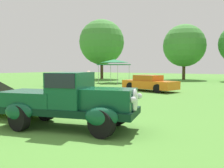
{
  "coord_description": "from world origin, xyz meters",
  "views": [
    {
      "loc": [
        4.61,
        -5.32,
        1.87
      ],
      "look_at": [
        -0.67,
        2.95,
        1.17
      ],
      "focal_mm": 38.93,
      "sensor_mm": 36.0,
      "label": 1
    }
  ],
  "objects_px": {
    "neighbor_convertible": "(2,100)",
    "show_car_teal": "(66,80)",
    "show_car_orange": "(149,83)",
    "feature_pickup_truck": "(69,100)",
    "spectator_far_side": "(89,89)",
    "canopy_tent_left_field": "(114,62)"
  },
  "relations": [
    {
      "from": "show_car_teal",
      "to": "spectator_far_side",
      "type": "xyz_separation_m",
      "value": [
        9.77,
        -8.98,
        0.31
      ]
    },
    {
      "from": "feature_pickup_truck",
      "to": "neighbor_convertible",
      "type": "relative_size",
      "value": 0.95
    },
    {
      "from": "show_car_orange",
      "to": "spectator_far_side",
      "type": "height_order",
      "value": "spectator_far_side"
    },
    {
      "from": "feature_pickup_truck",
      "to": "canopy_tent_left_field",
      "type": "xyz_separation_m",
      "value": [
        -9.86,
        18.29,
        1.56
      ]
    },
    {
      "from": "neighbor_convertible",
      "to": "show_car_teal",
      "type": "distance_m",
      "value": 13.97
    },
    {
      "from": "neighbor_convertible",
      "to": "show_car_teal",
      "type": "relative_size",
      "value": 1.09
    },
    {
      "from": "show_car_teal",
      "to": "show_car_orange",
      "type": "bearing_deg",
      "value": -0.45
    },
    {
      "from": "neighbor_convertible",
      "to": "spectator_far_side",
      "type": "distance_m",
      "value": 3.49
    },
    {
      "from": "neighbor_convertible",
      "to": "canopy_tent_left_field",
      "type": "xyz_separation_m",
      "value": [
        -6.22,
        18.12,
        1.84
      ]
    },
    {
      "from": "canopy_tent_left_field",
      "to": "feature_pickup_truck",
      "type": "bearing_deg",
      "value": -61.67
    },
    {
      "from": "neighbor_convertible",
      "to": "spectator_far_side",
      "type": "relative_size",
      "value": 2.8
    },
    {
      "from": "neighbor_convertible",
      "to": "show_car_teal",
      "type": "bearing_deg",
      "value": 123.05
    },
    {
      "from": "spectator_far_side",
      "to": "feature_pickup_truck",
      "type": "bearing_deg",
      "value": -62.7
    },
    {
      "from": "feature_pickup_truck",
      "to": "spectator_far_side",
      "type": "height_order",
      "value": "feature_pickup_truck"
    },
    {
      "from": "show_car_teal",
      "to": "neighbor_convertible",
      "type": "bearing_deg",
      "value": -56.95
    },
    {
      "from": "show_car_teal",
      "to": "show_car_orange",
      "type": "distance_m",
      "value": 8.68
    },
    {
      "from": "feature_pickup_truck",
      "to": "neighbor_convertible",
      "type": "bearing_deg",
      "value": 177.47
    },
    {
      "from": "neighbor_convertible",
      "to": "show_car_teal",
      "type": "height_order",
      "value": "neighbor_convertible"
    },
    {
      "from": "neighbor_convertible",
      "to": "show_car_orange",
      "type": "distance_m",
      "value": 11.69
    },
    {
      "from": "spectator_far_side",
      "to": "show_car_orange",
      "type": "bearing_deg",
      "value": 96.94
    },
    {
      "from": "show_car_teal",
      "to": "show_car_orange",
      "type": "relative_size",
      "value": 0.94
    },
    {
      "from": "feature_pickup_truck",
      "to": "show_car_teal",
      "type": "height_order",
      "value": "feature_pickup_truck"
    }
  ]
}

